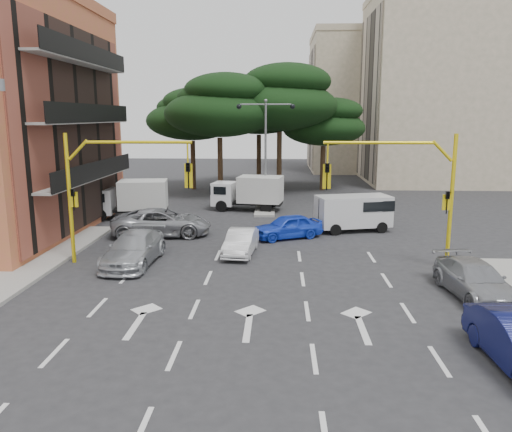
{
  "coord_description": "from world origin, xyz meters",
  "views": [
    {
      "loc": [
        0.95,
        -20.11,
        6.75
      ],
      "look_at": [
        -0.21,
        5.45,
        1.6
      ],
      "focal_mm": 35.0,
      "sensor_mm": 36.0,
      "label": 1
    }
  ],
  "objects_px": {
    "signal_mast_right": "(411,182)",
    "car_blue_compact": "(288,226)",
    "signal_mast_left": "(107,180)",
    "car_silver_cross_a": "(162,222)",
    "car_white_hatch": "(241,242)",
    "car_silver_parked": "(475,280)",
    "street_lamp_center": "(266,135)",
    "box_truck_a": "(129,199)",
    "van_white": "(353,213)",
    "box_truck_b": "(248,193)",
    "car_silver_wagon": "(134,249)"
  },
  "relations": [
    {
      "from": "car_blue_compact",
      "to": "car_silver_parked",
      "type": "relative_size",
      "value": 0.86
    },
    {
      "from": "car_white_hatch",
      "to": "car_blue_compact",
      "type": "relative_size",
      "value": 0.95
    },
    {
      "from": "car_silver_parked",
      "to": "car_blue_compact",
      "type": "bearing_deg",
      "value": 121.75
    },
    {
      "from": "car_blue_compact",
      "to": "car_silver_wagon",
      "type": "xyz_separation_m",
      "value": [
        -7.18,
        -5.31,
        0.05
      ]
    },
    {
      "from": "car_silver_cross_a",
      "to": "van_white",
      "type": "xyz_separation_m",
      "value": [
        11.11,
        1.76,
        0.3
      ]
    },
    {
      "from": "street_lamp_center",
      "to": "box_truck_a",
      "type": "xyz_separation_m",
      "value": [
        -9.0,
        -3.7,
        -4.16
      ]
    },
    {
      "from": "box_truck_a",
      "to": "car_silver_cross_a",
      "type": "bearing_deg",
      "value": -153.92
    },
    {
      "from": "car_white_hatch",
      "to": "car_silver_wagon",
      "type": "xyz_separation_m",
      "value": [
        -4.81,
        -1.92,
        0.11
      ]
    },
    {
      "from": "street_lamp_center",
      "to": "car_silver_cross_a",
      "type": "height_order",
      "value": "street_lamp_center"
    },
    {
      "from": "signal_mast_left",
      "to": "car_blue_compact",
      "type": "xyz_separation_m",
      "value": [
        8.29,
        5.2,
        -3.22
      ]
    },
    {
      "from": "car_blue_compact",
      "to": "box_truck_b",
      "type": "xyz_separation_m",
      "value": [
        -2.73,
        8.31,
        0.59
      ]
    },
    {
      "from": "signal_mast_right",
      "to": "signal_mast_left",
      "type": "height_order",
      "value": "same"
    },
    {
      "from": "car_silver_parked",
      "to": "street_lamp_center",
      "type": "bearing_deg",
      "value": 109.4
    },
    {
      "from": "signal_mast_left",
      "to": "car_silver_cross_a",
      "type": "height_order",
      "value": "signal_mast_left"
    },
    {
      "from": "signal_mast_right",
      "to": "street_lamp_center",
      "type": "bearing_deg",
      "value": 115.91
    },
    {
      "from": "signal_mast_right",
      "to": "car_blue_compact",
      "type": "relative_size",
      "value": 1.53
    },
    {
      "from": "van_white",
      "to": "car_white_hatch",
      "type": "bearing_deg",
      "value": -63.57
    },
    {
      "from": "car_silver_parked",
      "to": "box_truck_b",
      "type": "height_order",
      "value": "box_truck_b"
    },
    {
      "from": "street_lamp_center",
      "to": "signal_mast_right",
      "type": "bearing_deg",
      "value": -64.09
    },
    {
      "from": "car_silver_wagon",
      "to": "signal_mast_right",
      "type": "bearing_deg",
      "value": 2.9
    },
    {
      "from": "box_truck_b",
      "to": "van_white",
      "type": "bearing_deg",
      "value": -123.5
    },
    {
      "from": "signal_mast_left",
      "to": "car_white_hatch",
      "type": "height_order",
      "value": "signal_mast_left"
    },
    {
      "from": "car_silver_parked",
      "to": "box_truck_a",
      "type": "xyz_separation_m",
      "value": [
        -17.41,
        14.07,
        0.61
      ]
    },
    {
      "from": "signal_mast_right",
      "to": "car_silver_cross_a",
      "type": "relative_size",
      "value": 1.08
    },
    {
      "from": "street_lamp_center",
      "to": "van_white",
      "type": "bearing_deg",
      "value": -51.37
    },
    {
      "from": "street_lamp_center",
      "to": "signal_mast_left",
      "type": "bearing_deg",
      "value": -115.91
    },
    {
      "from": "car_silver_cross_a",
      "to": "car_white_hatch",
      "type": "bearing_deg",
      "value": -134.51
    },
    {
      "from": "car_silver_cross_a",
      "to": "van_white",
      "type": "distance_m",
      "value": 11.25
    },
    {
      "from": "signal_mast_left",
      "to": "van_white",
      "type": "relative_size",
      "value": 1.4
    },
    {
      "from": "car_white_hatch",
      "to": "car_blue_compact",
      "type": "distance_m",
      "value": 4.14
    },
    {
      "from": "car_white_hatch",
      "to": "box_truck_b",
      "type": "height_order",
      "value": "box_truck_b"
    },
    {
      "from": "car_silver_cross_a",
      "to": "van_white",
      "type": "relative_size",
      "value": 1.29
    },
    {
      "from": "signal_mast_left",
      "to": "car_blue_compact",
      "type": "distance_m",
      "value": 10.3
    },
    {
      "from": "signal_mast_left",
      "to": "car_silver_parked",
      "type": "distance_m",
      "value": 16.0
    },
    {
      "from": "box_truck_a",
      "to": "box_truck_b",
      "type": "distance_m",
      "value": 8.39
    },
    {
      "from": "car_white_hatch",
      "to": "car_blue_compact",
      "type": "xyz_separation_m",
      "value": [
        2.37,
        3.39,
        0.06
      ]
    },
    {
      "from": "box_truck_a",
      "to": "car_white_hatch",
      "type": "bearing_deg",
      "value": -144.61
    },
    {
      "from": "van_white",
      "to": "signal_mast_right",
      "type": "bearing_deg",
      "value": -3.48
    },
    {
      "from": "car_silver_cross_a",
      "to": "car_silver_parked",
      "type": "xyz_separation_m",
      "value": [
        14.11,
        -9.25,
        -0.11
      ]
    },
    {
      "from": "van_white",
      "to": "street_lamp_center",
      "type": "bearing_deg",
      "value": -155.76
    },
    {
      "from": "car_silver_cross_a",
      "to": "box_truck_a",
      "type": "relative_size",
      "value": 1.08
    },
    {
      "from": "signal_mast_left",
      "to": "street_lamp_center",
      "type": "xyz_separation_m",
      "value": [
        6.8,
        14.01,
        1.54
      ]
    },
    {
      "from": "car_white_hatch",
      "to": "box_truck_a",
      "type": "height_order",
      "value": "box_truck_a"
    },
    {
      "from": "car_blue_compact",
      "to": "box_truck_b",
      "type": "bearing_deg",
      "value": 173.47
    },
    {
      "from": "signal_mast_left",
      "to": "car_silver_wagon",
      "type": "distance_m",
      "value": 3.35
    },
    {
      "from": "car_silver_wagon",
      "to": "box_truck_b",
      "type": "xyz_separation_m",
      "value": [
        4.45,
        13.62,
        0.53
      ]
    },
    {
      "from": "van_white",
      "to": "box_truck_a",
      "type": "distance_m",
      "value": 14.73
    },
    {
      "from": "street_lamp_center",
      "to": "car_silver_parked",
      "type": "distance_m",
      "value": 20.23
    },
    {
      "from": "signal_mast_right",
      "to": "van_white",
      "type": "xyz_separation_m",
      "value": [
        -1.4,
        7.24,
        -2.81
      ]
    },
    {
      "from": "car_silver_parked",
      "to": "box_truck_a",
      "type": "height_order",
      "value": "box_truck_a"
    }
  ]
}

